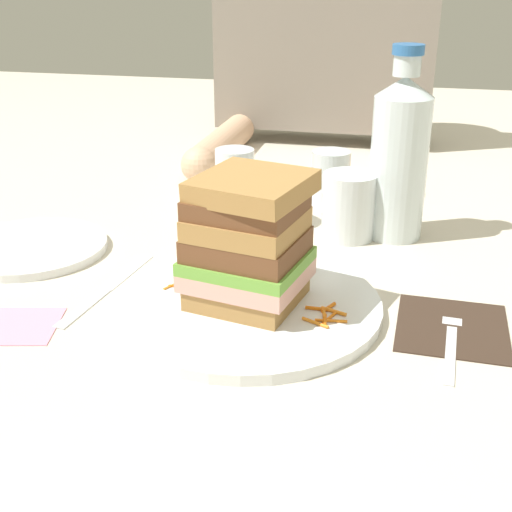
% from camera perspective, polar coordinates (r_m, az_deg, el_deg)
% --- Properties ---
extents(ground_plane, '(3.00, 3.00, 0.00)m').
position_cam_1_polar(ground_plane, '(0.76, -0.32, -3.83)').
color(ground_plane, beige).
extents(main_plate, '(0.29, 0.29, 0.01)m').
position_cam_1_polar(main_plate, '(0.73, -0.53, -4.22)').
color(main_plate, white).
rests_on(main_plate, ground_plane).
extents(sandwich, '(0.14, 0.13, 0.14)m').
position_cam_1_polar(sandwich, '(0.70, -0.52, 1.19)').
color(sandwich, '#A87A42').
rests_on(sandwich, main_plate).
extents(carrot_shred_0, '(0.01, 0.02, 0.00)m').
position_cam_1_polar(carrot_shred_0, '(0.77, -7.24, -2.53)').
color(carrot_shred_0, orange).
rests_on(carrot_shred_0, main_plate).
extents(carrot_shred_1, '(0.02, 0.01, 0.00)m').
position_cam_1_polar(carrot_shred_1, '(0.77, -6.75, -2.49)').
color(carrot_shred_1, orange).
rests_on(carrot_shred_1, main_plate).
extents(carrot_shred_2, '(0.01, 0.03, 0.00)m').
position_cam_1_polar(carrot_shred_2, '(0.78, -6.63, -2.03)').
color(carrot_shred_2, orange).
rests_on(carrot_shred_2, main_plate).
extents(carrot_shred_3, '(0.02, 0.01, 0.00)m').
position_cam_1_polar(carrot_shred_3, '(0.77, -6.00, -2.28)').
color(carrot_shred_3, orange).
rests_on(carrot_shred_3, main_plate).
extents(carrot_shred_4, '(0.02, 0.00, 0.00)m').
position_cam_1_polar(carrot_shred_4, '(0.75, -5.62, -2.87)').
color(carrot_shred_4, orange).
rests_on(carrot_shred_4, main_plate).
extents(carrot_shred_5, '(0.01, 0.02, 0.00)m').
position_cam_1_polar(carrot_shred_5, '(0.72, 6.17, -4.36)').
color(carrot_shred_5, orange).
rests_on(carrot_shred_5, main_plate).
extents(carrot_shred_6, '(0.03, 0.02, 0.00)m').
position_cam_1_polar(carrot_shred_6, '(0.69, 5.05, -5.66)').
color(carrot_shred_6, orange).
rests_on(carrot_shred_6, main_plate).
extents(carrot_shred_7, '(0.03, 0.01, 0.00)m').
position_cam_1_polar(carrot_shred_7, '(0.71, 6.61, -4.67)').
color(carrot_shred_7, orange).
rests_on(carrot_shred_7, main_plate).
extents(carrot_shred_8, '(0.03, 0.00, 0.00)m').
position_cam_1_polar(carrot_shred_8, '(0.71, 5.38, -4.48)').
color(carrot_shred_8, orange).
rests_on(carrot_shred_8, main_plate).
extents(carrot_shred_9, '(0.01, 0.03, 0.00)m').
position_cam_1_polar(carrot_shred_9, '(0.70, 6.27, -5.23)').
color(carrot_shred_9, orange).
rests_on(carrot_shred_9, main_plate).
extents(carrot_shred_10, '(0.01, 0.02, 0.00)m').
position_cam_1_polar(carrot_shred_10, '(0.69, 5.87, -5.45)').
color(carrot_shred_10, orange).
rests_on(carrot_shred_10, main_plate).
extents(carrot_shred_11, '(0.01, 0.02, 0.00)m').
position_cam_1_polar(carrot_shred_11, '(0.70, 5.80, -4.84)').
color(carrot_shred_11, orange).
rests_on(carrot_shred_11, main_plate).
extents(carrot_shred_12, '(0.03, 0.01, 0.00)m').
position_cam_1_polar(carrot_shred_12, '(0.69, 6.38, -5.47)').
color(carrot_shred_12, orange).
rests_on(carrot_shred_12, main_plate).
extents(napkin_dark, '(0.12, 0.13, 0.00)m').
position_cam_1_polar(napkin_dark, '(0.73, 16.30, -5.78)').
color(napkin_dark, '#38281E').
rests_on(napkin_dark, ground_plane).
extents(fork, '(0.03, 0.17, 0.00)m').
position_cam_1_polar(fork, '(0.71, 16.28, -6.42)').
color(fork, silver).
rests_on(fork, napkin_dark).
extents(knife, '(0.04, 0.20, 0.00)m').
position_cam_1_polar(knife, '(0.80, -12.70, -2.80)').
color(knife, silver).
rests_on(knife, ground_plane).
extents(juice_glass, '(0.07, 0.07, 0.09)m').
position_cam_1_polar(juice_glass, '(0.92, 7.86, 4.03)').
color(juice_glass, white).
rests_on(juice_glass, ground_plane).
extents(water_bottle, '(0.08, 0.08, 0.26)m').
position_cam_1_polar(water_bottle, '(0.92, 12.05, 8.33)').
color(water_bottle, silver).
rests_on(water_bottle, ground_plane).
extents(empty_tumbler_0, '(0.06, 0.06, 0.08)m').
position_cam_1_polar(empty_tumbler_0, '(1.07, -1.81, 6.92)').
color(empty_tumbler_0, silver).
rests_on(empty_tumbler_0, ground_plane).
extents(empty_tumbler_1, '(0.06, 0.06, 0.08)m').
position_cam_1_polar(empty_tumbler_1, '(1.06, 6.33, 6.67)').
color(empty_tumbler_1, silver).
rests_on(empty_tumbler_1, ground_plane).
extents(empty_tumbler_2, '(0.07, 0.07, 0.08)m').
position_cam_1_polar(empty_tumbler_2, '(0.96, 0.68, 4.82)').
color(empty_tumbler_2, silver).
rests_on(empty_tumbler_2, ground_plane).
extents(side_plate, '(0.20, 0.20, 0.01)m').
position_cam_1_polar(side_plate, '(0.93, -18.55, 0.71)').
color(side_plate, white).
rests_on(side_plate, ground_plane).
extents(napkin_pink, '(0.10, 0.10, 0.00)m').
position_cam_1_polar(napkin_pink, '(0.75, -19.75, -5.57)').
color(napkin_pink, pink).
rests_on(napkin_pink, ground_plane).
extents(diner_across, '(0.44, 0.48, 0.56)m').
position_cam_1_polar(diner_across, '(1.41, 5.87, 19.80)').
color(diner_across, '#DBAD89').
rests_on(diner_across, ground_plane).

